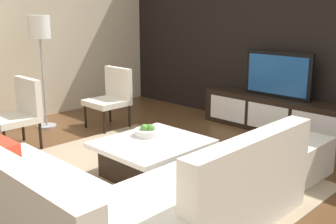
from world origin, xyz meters
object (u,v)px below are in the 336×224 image
floor_lamp (40,35)px  fruit_bowl (147,131)px  media_console (275,115)px  coffee_table (152,157)px  sectional_couch (114,200)px  television (278,75)px  accent_chair_near (20,110)px  accent_chair_far (112,94)px  ottoman (289,155)px

floor_lamp → fruit_bowl: floor_lamp is taller
media_console → coffee_table: bearing=-92.5°
sectional_couch → television: bearing=98.7°
coffee_table → media_console: bearing=87.5°
media_console → sectional_couch: 3.31m
accent_chair_near → accent_chair_far: (0.08, 1.37, -0.00)m
fruit_bowl → accent_chair_far: size_ratio=0.32×
coffee_table → accent_chair_near: bearing=-163.9°
ottoman → fruit_bowl: (-1.16, -0.96, 0.23)m
ottoman → accent_chair_far: size_ratio=0.80×
floor_lamp → accent_chair_far: (0.68, 0.71, -0.86)m
sectional_couch → coffee_table: bearing=121.6°
coffee_table → accent_chair_near: 1.94m
ottoman → coffee_table: bearing=-132.9°
floor_lamp → fruit_bowl: (2.26, -0.03, -0.92)m
media_console → sectional_couch: (0.50, -3.27, 0.02)m
media_console → fruit_bowl: fruit_bowl is taller
accent_chair_near → ottoman: accent_chair_near is taller
floor_lamp → accent_chair_near: bearing=-48.1°
television → ottoman: (0.88, -1.24, -0.62)m
sectional_couch → accent_chair_near: 2.49m
television → media_console: bearing=-90.0°
coffee_table → accent_chair_near: accent_chair_near is taller
coffee_table → fruit_bowl: fruit_bowl is taller
accent_chair_near → fruit_bowl: size_ratio=3.11×
sectional_couch → fruit_bowl: bearing=126.0°
television → coffee_table: (-0.10, -2.30, -0.62)m
media_console → accent_chair_near: (-1.94, -2.83, 0.24)m
fruit_bowl → ottoman: bearing=39.5°
fruit_bowl → coffee_table: bearing=-28.9°
floor_lamp → media_console: bearing=40.5°
media_console → coffee_table: size_ratio=2.09×
accent_chair_near → floor_lamp: (-0.60, 0.66, 0.86)m
television → accent_chair_near: bearing=-124.5°
media_console → television: 0.57m
media_console → sectional_couch: bearing=-81.3°
ottoman → television: bearing=125.6°
accent_chair_far → ottoman: bearing=5.7°
television → floor_lamp: 3.38m
floor_lamp → fruit_bowl: 2.44m
sectional_couch → accent_chair_near: accent_chair_near is taller
media_console → accent_chair_far: size_ratio=2.53×
television → coffee_table: bearing=-92.5°
media_console → coffee_table: 2.30m
floor_lamp → accent_chair_far: size_ratio=1.86×
floor_lamp → television: bearing=40.5°
television → accent_chair_near: 3.45m
media_console → ottoman: (0.88, -1.24, -0.05)m
television → floor_lamp: (-2.54, -2.16, 0.53)m
sectional_couch → fruit_bowl: (-0.78, 1.07, 0.16)m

